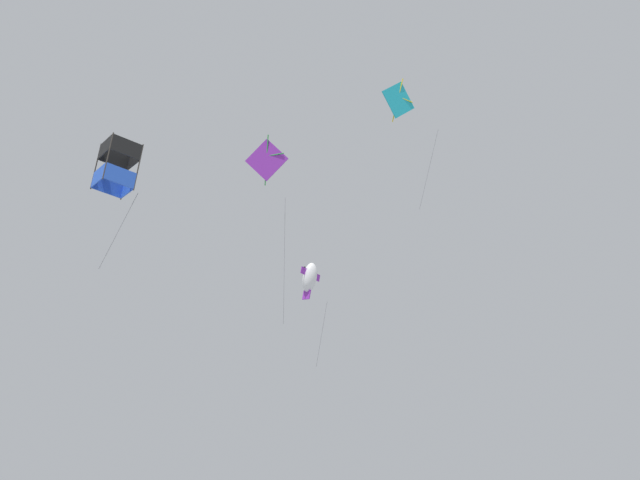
{
  "coord_description": "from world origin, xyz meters",
  "views": [
    {
      "loc": [
        16.79,
        12.68,
        24.88
      ],
      "look_at": [
        -3.01,
        -2.32,
        38.89
      ],
      "focal_mm": 41.39,
      "sensor_mm": 36.0,
      "label": 1
    }
  ],
  "objects_px": {
    "kite_diamond_upper_right": "(267,161)",
    "kite_fish_low_drifter": "(310,278)",
    "kite_box_near_left": "(117,167)",
    "kite_diamond_mid_left": "(399,101)"
  },
  "relations": [
    {
      "from": "kite_fish_low_drifter",
      "to": "kite_diamond_mid_left",
      "type": "relative_size",
      "value": 0.66
    },
    {
      "from": "kite_fish_low_drifter",
      "to": "kite_box_near_left",
      "type": "height_order",
      "value": "kite_fish_low_drifter"
    },
    {
      "from": "kite_box_near_left",
      "to": "kite_diamond_mid_left",
      "type": "distance_m",
      "value": 13.19
    },
    {
      "from": "kite_box_near_left",
      "to": "kite_diamond_upper_right",
      "type": "distance_m",
      "value": 10.12
    },
    {
      "from": "kite_diamond_upper_right",
      "to": "kite_fish_low_drifter",
      "type": "bearing_deg",
      "value": 34.5
    },
    {
      "from": "kite_box_near_left",
      "to": "kite_diamond_upper_right",
      "type": "relative_size",
      "value": 0.54
    },
    {
      "from": "kite_fish_low_drifter",
      "to": "kite_diamond_mid_left",
      "type": "bearing_deg",
      "value": -94.55
    },
    {
      "from": "kite_box_near_left",
      "to": "kite_diamond_upper_right",
      "type": "height_order",
      "value": "kite_diamond_upper_right"
    },
    {
      "from": "kite_diamond_upper_right",
      "to": "kite_diamond_mid_left",
      "type": "distance_m",
      "value": 6.4
    },
    {
      "from": "kite_box_near_left",
      "to": "kite_fish_low_drifter",
      "type": "bearing_deg",
      "value": 18.58
    }
  ]
}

